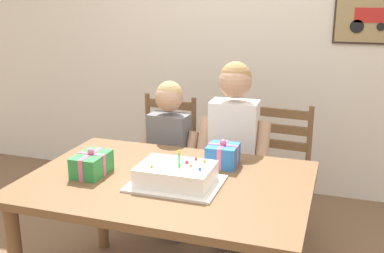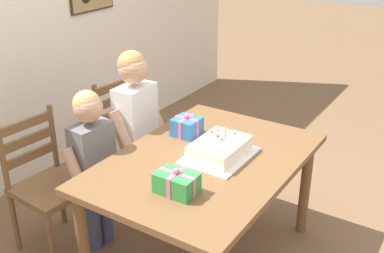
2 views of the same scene
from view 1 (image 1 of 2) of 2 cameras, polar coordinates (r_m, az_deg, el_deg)
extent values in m
cube|color=silver|center=(3.92, 6.56, 10.94)|extent=(6.40, 0.08, 2.60)
cube|color=#332823|center=(3.77, 21.04, 12.39)|extent=(0.51, 0.02, 0.39)
cube|color=#9E8456|center=(3.77, 21.05, 12.39)|extent=(0.48, 0.01, 0.36)
cube|color=red|center=(3.76, 21.08, 12.69)|extent=(0.22, 0.01, 0.11)
cylinder|color=black|center=(3.76, 19.65, 11.55)|extent=(0.10, 0.01, 0.10)
cylinder|color=black|center=(3.77, 22.25, 11.30)|extent=(0.06, 0.01, 0.06)
cube|color=brown|center=(2.37, -3.03, -6.90)|extent=(1.43, 1.00, 0.04)
cylinder|color=brown|center=(3.12, -11.12, -8.77)|extent=(0.07, 0.07, 0.70)
cylinder|color=brown|center=(2.77, 12.99, -12.20)|extent=(0.07, 0.07, 0.70)
cube|color=white|center=(2.29, -1.99, -7.03)|extent=(0.44, 0.34, 0.01)
cube|color=white|center=(2.27, -2.00, -5.85)|extent=(0.36, 0.26, 0.09)
cylinder|color=#56C666|center=(2.21, -1.59, -4.21)|extent=(0.01, 0.01, 0.07)
sphere|color=yellow|center=(2.20, -1.60, -3.11)|extent=(0.02, 0.02, 0.02)
sphere|color=orange|center=(2.29, 1.56, -4.30)|extent=(0.02, 0.02, 0.02)
sphere|color=green|center=(2.24, -1.58, -4.71)|extent=(0.02, 0.02, 0.02)
sphere|color=blue|center=(2.18, 0.99, -5.28)|extent=(0.02, 0.02, 0.02)
sphere|color=orange|center=(2.23, -4.99, -4.92)|extent=(0.01, 0.01, 0.01)
sphere|color=orange|center=(2.23, -0.11, -4.86)|extent=(0.01, 0.01, 0.01)
sphere|color=red|center=(2.27, -0.63, -4.43)|extent=(0.02, 0.02, 0.02)
sphere|color=red|center=(2.31, 0.50, -4.03)|extent=(0.02, 0.02, 0.02)
cube|color=#2D8E42|center=(2.45, -12.26, -4.57)|extent=(0.15, 0.21, 0.11)
cube|color=#DB668E|center=(2.45, -12.26, -4.57)|extent=(0.15, 0.02, 0.12)
cube|color=#DB668E|center=(2.45, -12.26, -4.57)|extent=(0.02, 0.22, 0.12)
sphere|color=#DB668E|center=(2.43, -12.36, -3.02)|extent=(0.04, 0.04, 0.04)
cube|color=#286BB7|center=(2.52, 3.82, -3.56)|extent=(0.16, 0.16, 0.12)
cube|color=#DB668E|center=(2.52, 3.82, -3.56)|extent=(0.17, 0.02, 0.12)
cube|color=#DB668E|center=(2.52, 3.82, -3.56)|extent=(0.02, 0.17, 0.12)
sphere|color=#DB668E|center=(2.50, 3.85, -1.99)|extent=(0.04, 0.04, 0.04)
cube|color=brown|center=(3.38, -4.01, -4.63)|extent=(0.45, 0.45, 0.04)
cylinder|color=brown|center=(3.24, -2.40, -10.08)|extent=(0.04, 0.04, 0.43)
cylinder|color=brown|center=(3.41, -8.28, -8.90)|extent=(0.04, 0.04, 0.43)
cylinder|color=brown|center=(3.56, 0.21, -7.60)|extent=(0.04, 0.04, 0.43)
cylinder|color=brown|center=(3.71, -5.26, -6.66)|extent=(0.04, 0.04, 0.43)
cylinder|color=brown|center=(3.39, 0.22, -0.15)|extent=(0.04, 0.04, 0.45)
cylinder|color=brown|center=(3.55, -5.46, 0.51)|extent=(0.04, 0.04, 0.45)
cube|color=brown|center=(3.49, -2.67, -0.88)|extent=(0.36, 0.05, 0.06)
cube|color=brown|center=(3.45, -2.69, 0.90)|extent=(0.36, 0.05, 0.06)
cube|color=brown|center=(3.43, -2.72, 2.72)|extent=(0.36, 0.05, 0.06)
cube|color=brown|center=(3.18, 10.02, -6.23)|extent=(0.46, 0.46, 0.04)
cylinder|color=brown|center=(3.07, 12.45, -12.01)|extent=(0.04, 0.04, 0.43)
cylinder|color=brown|center=(3.15, 5.56, -10.93)|extent=(0.04, 0.04, 0.43)
cylinder|color=brown|center=(3.41, 13.74, -9.17)|extent=(0.04, 0.04, 0.43)
cylinder|color=brown|center=(3.48, 7.52, -8.28)|extent=(0.04, 0.04, 0.43)
cylinder|color=brown|center=(3.24, 14.29, -1.45)|extent=(0.04, 0.04, 0.45)
cylinder|color=brown|center=(3.32, 7.82, -0.70)|extent=(0.04, 0.04, 0.45)
cube|color=brown|center=(3.29, 10.96, -2.19)|extent=(0.36, 0.06, 0.06)
cube|color=brown|center=(3.26, 11.06, -0.32)|extent=(0.36, 0.06, 0.06)
cube|color=brown|center=(3.23, 11.17, 1.60)|extent=(0.36, 0.06, 0.06)
cylinder|color=#38426B|center=(3.10, 6.13, -11.06)|extent=(0.10, 0.10, 0.47)
cylinder|color=#38426B|center=(3.12, 3.72, -10.79)|extent=(0.10, 0.10, 0.47)
cube|color=white|center=(2.91, 5.15, -2.04)|extent=(0.30, 0.19, 0.54)
cylinder|color=tan|center=(2.86, 8.65, -2.91)|extent=(0.09, 0.23, 0.36)
cylinder|color=tan|center=(2.92, 1.45, -2.28)|extent=(0.09, 0.23, 0.36)
sphere|color=tan|center=(2.82, 5.35, 5.52)|extent=(0.20, 0.20, 0.20)
sphere|color=#A87F4C|center=(2.82, 5.40, 6.06)|extent=(0.19, 0.19, 0.19)
cylinder|color=#38426B|center=(3.21, -1.73, -10.48)|extent=(0.09, 0.09, 0.42)
cylinder|color=#38426B|center=(3.26, -3.61, -10.10)|extent=(0.09, 0.09, 0.42)
cube|color=slate|center=(3.06, -2.79, -2.79)|extent=(0.27, 0.18, 0.48)
cylinder|color=tan|center=(2.97, -0.23, -3.67)|extent=(0.09, 0.20, 0.32)
cylinder|color=tan|center=(3.11, -5.74, -2.84)|extent=(0.09, 0.20, 0.32)
sphere|color=tan|center=(2.97, -2.88, 3.56)|extent=(0.18, 0.18, 0.18)
sphere|color=tan|center=(2.97, -2.79, 4.02)|extent=(0.17, 0.17, 0.17)
camera|label=2|loc=(3.04, -59.95, 16.39)|focal=44.25mm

